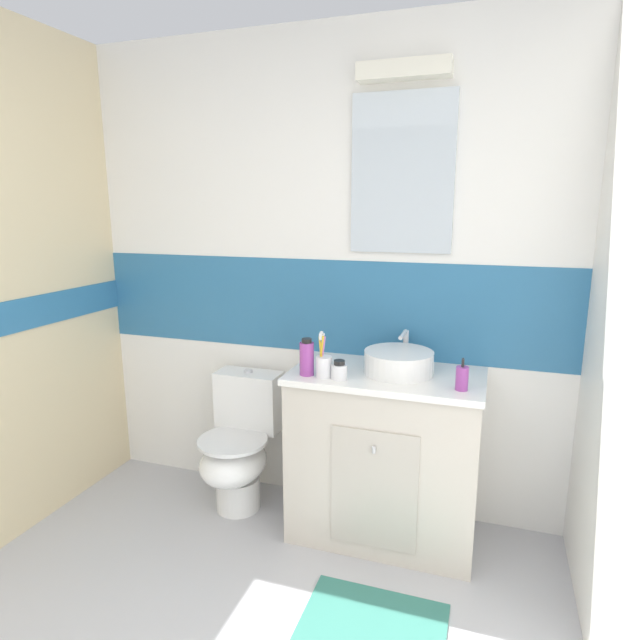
# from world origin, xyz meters

# --- Properties ---
(wall_back_tiled) EXTENTS (3.20, 0.20, 2.50)m
(wall_back_tiled) POSITION_xyz_m (0.01, 2.45, 1.26)
(wall_back_tiled) COLOR white
(wall_back_tiled) RESTS_ON ground_plane
(vanity_cabinet) EXTENTS (0.91, 0.52, 0.85)m
(vanity_cabinet) POSITION_xyz_m (0.43, 2.15, 0.43)
(vanity_cabinet) COLOR beige
(vanity_cabinet) RESTS_ON ground_plane
(sink_basin) EXTENTS (0.33, 0.37, 0.17)m
(sink_basin) POSITION_xyz_m (0.48, 2.16, 0.91)
(sink_basin) COLOR white
(sink_basin) RESTS_ON vanity_cabinet
(toilet) EXTENTS (0.37, 0.50, 0.74)m
(toilet) POSITION_xyz_m (-0.37, 2.15, 0.35)
(toilet) COLOR white
(toilet) RESTS_ON ground_plane
(toothbrush_cup) EXTENTS (0.07, 0.07, 0.22)m
(toothbrush_cup) POSITION_xyz_m (0.16, 2.00, 0.91)
(toothbrush_cup) COLOR white
(toothbrush_cup) RESTS_ON vanity_cabinet
(soap_dispenser) EXTENTS (0.05, 0.05, 0.14)m
(soap_dispenser) POSITION_xyz_m (0.78, 2.01, 0.90)
(soap_dispenser) COLOR #993F99
(soap_dispenser) RESTS_ON vanity_cabinet
(mouthwash_bottle) EXTENTS (0.07, 0.07, 0.18)m
(mouthwash_bottle) POSITION_xyz_m (0.08, 2.00, 0.93)
(mouthwash_bottle) COLOR #993F99
(mouthwash_bottle) RESTS_ON vanity_cabinet
(hair_gel_jar) EXTENTS (0.07, 0.07, 0.09)m
(hair_gel_jar) POSITION_xyz_m (0.24, 1.99, 0.89)
(hair_gel_jar) COLOR white
(hair_gel_jar) RESTS_ON vanity_cabinet
(bath_mat) EXTENTS (0.57, 0.38, 0.01)m
(bath_mat) POSITION_xyz_m (0.52, 1.54, 0.01)
(bath_mat) COLOR #337266
(bath_mat) RESTS_ON ground_plane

